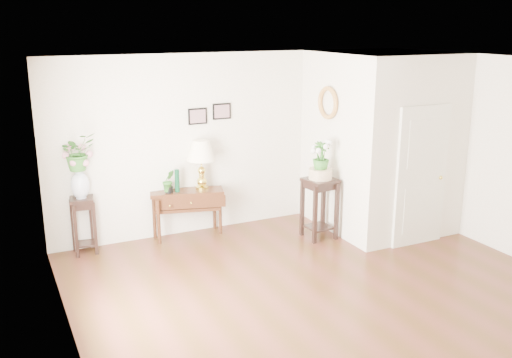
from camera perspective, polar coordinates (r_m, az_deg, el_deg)
floor at (r=7.29m, az=6.99°, el=-11.09°), size 6.00×5.50×0.02m
ceiling at (r=6.55m, az=7.80°, el=11.42°), size 6.00×5.50×0.02m
wall_back at (r=9.15m, az=-1.99°, el=3.80°), size 6.00×0.02×2.80m
wall_left at (r=5.79m, az=-18.50°, el=-3.95°), size 0.02×5.50×2.80m
wall_right at (r=8.75m, az=24.14°, el=1.91°), size 0.02×5.50×2.80m
partition at (r=9.38m, az=12.32°, el=3.76°), size 1.80×1.95×2.80m
door at (r=8.72m, az=16.19°, el=0.24°), size 0.90×0.05×2.10m
art_print_left at (r=8.81m, az=-5.86°, el=6.26°), size 0.30×0.02×0.25m
art_print_right at (r=8.94m, az=-3.45°, el=6.78°), size 0.30×0.02×0.25m
wall_ornament at (r=8.84m, az=7.19°, el=7.56°), size 0.07×0.51×0.51m
console_table at (r=8.94m, az=-6.87°, el=-3.42°), size 1.17×0.64×0.74m
table_lamp at (r=8.81m, az=-5.48°, el=1.24°), size 0.55×0.55×0.77m
green_vase at (r=8.73m, az=-7.89°, el=-0.18°), size 0.09×0.09×0.35m
potted_plant at (r=8.70m, az=-8.73°, el=-0.29°), size 0.20×0.16×0.34m
plant_stand_a at (r=8.58m, az=-16.86°, el=-4.47°), size 0.37×0.37×0.84m
porcelain_vase at (r=8.39m, az=-17.20°, el=-0.34°), size 0.28×0.28×0.46m
lily_arrangement at (r=8.29m, az=-17.43°, el=2.57°), size 0.60×0.57×0.52m
plant_stand_b at (r=8.84m, az=6.35°, el=-2.93°), size 0.50×0.50×0.94m
ceramic_bowl at (r=8.68m, az=6.46°, el=0.53°), size 0.41×0.41×0.16m
narcissus at (r=8.62m, az=6.51°, el=2.24°), size 0.28×0.28×0.45m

